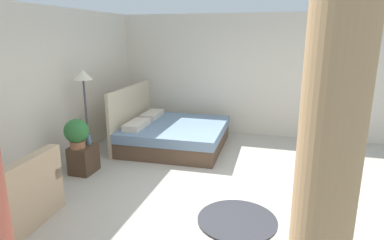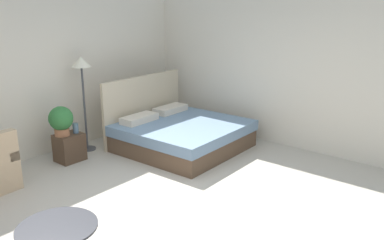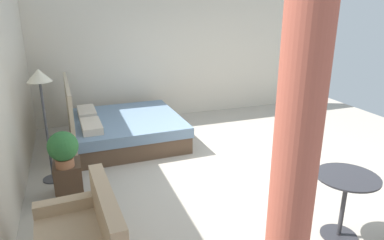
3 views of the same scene
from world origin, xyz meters
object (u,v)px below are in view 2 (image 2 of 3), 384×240
object	(u,v)px
nightstand	(69,147)
floor_lamp	(82,73)
vase	(76,128)
bed	(179,133)
potted_plant	(61,120)

from	to	relation	value
nightstand	floor_lamp	bearing A→B (deg)	23.84
vase	nightstand	bearing A→B (deg)	160.24
nightstand	floor_lamp	distance (m)	1.29
bed	floor_lamp	size ratio (longest dim) A/B	1.23
bed	floor_lamp	bearing A→B (deg)	132.86
potted_plant	vase	distance (m)	0.29
nightstand	floor_lamp	size ratio (longest dim) A/B	0.28
bed	vase	bearing A→B (deg)	148.13
bed	nightstand	xyz separation A→B (m)	(-1.65, 1.00, -0.05)
nightstand	potted_plant	xyz separation A→B (m)	(-0.10, 0.02, 0.50)
nightstand	bed	bearing A→B (deg)	-31.08
bed	nightstand	size ratio (longest dim) A/B	4.41
potted_plant	floor_lamp	xyz separation A→B (m)	(0.62, 0.21, 0.66)
bed	floor_lamp	distance (m)	2.01
potted_plant	vase	world-z (taller)	potted_plant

